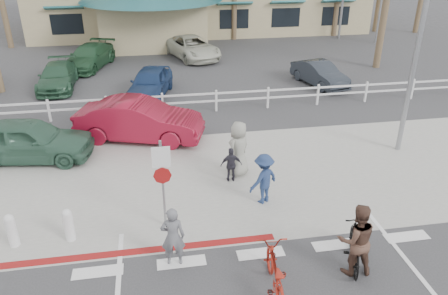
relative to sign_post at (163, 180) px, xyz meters
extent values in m
plane|color=#333335|center=(2.30, -2.20, -1.45)|extent=(140.00, 140.00, 0.00)
cube|color=gray|center=(2.30, 2.30, -1.44)|extent=(22.00, 7.00, 0.01)
cube|color=#333335|center=(2.30, 6.30, -1.45)|extent=(40.00, 5.00, 0.01)
cube|color=#333335|center=(2.30, 15.80, -1.45)|extent=(50.00, 16.00, 0.01)
cube|color=maroon|center=(-0.70, -1.00, -1.44)|extent=(7.00, 0.25, 0.02)
imported|color=maroon|center=(2.28, -2.92, -0.92)|extent=(0.89, 2.08, 1.06)
imported|color=slate|center=(0.13, -1.57, -0.65)|extent=(0.61, 0.43, 1.59)
imported|color=black|center=(4.44, -2.30, -0.92)|extent=(1.05, 1.81, 1.05)
imported|color=#51362A|center=(4.29, -2.56, -0.53)|extent=(0.96, 0.79, 1.85)
imported|color=navy|center=(2.94, 0.72, -0.66)|extent=(1.18, 1.02, 1.58)
imported|color=#2C2933|center=(2.23, 2.09, -0.86)|extent=(0.71, 0.33, 1.18)
imported|color=gray|center=(2.54, 2.48, -0.51)|extent=(1.09, 1.05, 1.88)
imported|color=maroon|center=(-0.67, 5.85, -0.65)|extent=(5.13, 3.04, 1.60)
imported|color=#345B48|center=(-4.52, 4.80, -0.70)|extent=(4.64, 2.42, 1.51)
imported|color=#285038|center=(-4.88, 12.96, -0.83)|extent=(1.76, 4.26, 1.23)
imported|color=navy|center=(-0.19, 10.84, -0.75)|extent=(2.67, 4.41, 1.40)
imported|color=#232930|center=(8.66, 11.14, -0.84)|extent=(2.26, 3.94, 1.23)
imported|color=#224C2E|center=(-3.65, 16.61, -0.78)|extent=(3.21, 4.96, 1.34)
imported|color=beige|center=(2.62, 17.85, -0.76)|extent=(3.73, 5.40, 1.37)
camera|label=1|loc=(-0.08, -10.02, 5.84)|focal=35.00mm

